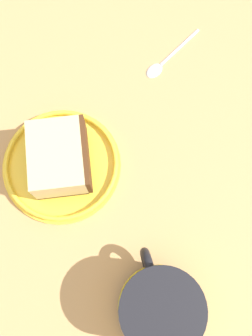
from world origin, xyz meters
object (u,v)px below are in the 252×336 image
Objects in this scene: tea_mug at (162,306)px; teaspoon at (164,62)px; small_plate at (63,164)px; cake_slice at (62,157)px.

tea_mug is 1.11× the size of teaspoon.
small_plate is 1.36× the size of tea_mug.
small_plate is 3.02cm from cake_slice.
cake_slice is 23.14cm from tea_mug.
small_plate is 23.51cm from tea_mug.
tea_mug is at bearing -76.84° from small_plate.
small_plate is at bearing -153.87° from teaspoon.
small_plate is at bearing 164.91° from cake_slice.
cake_slice is 1.00× the size of teaspoon.
small_plate is 1.52× the size of teaspoon.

